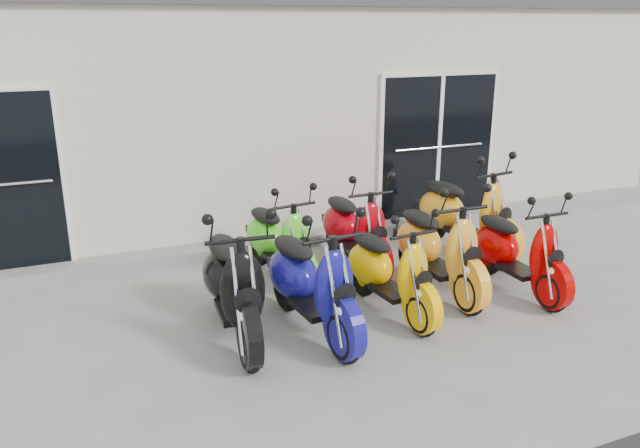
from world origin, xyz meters
The scene contains 14 objects.
ground centered at (0.00, 0.00, 0.00)m, with size 80.00×80.00×0.00m, color gray.
building centered at (0.00, 5.20, 1.60)m, with size 14.00×6.00×3.20m, color beige.
roof_cap centered at (0.00, 5.20, 3.28)m, with size 14.20×6.20×0.16m, color #3F3F42.
front_step centered at (0.00, 2.02, 0.07)m, with size 14.00×0.40×0.15m, color gray.
door_left centered at (-3.20, 2.17, 1.26)m, with size 1.07×0.08×2.22m, color black.
door_right centered at (2.60, 2.17, 1.26)m, with size 2.02×0.08×2.22m, color black.
scooter_front_black centered at (-1.29, -0.31, 0.72)m, with size 0.71×1.96×1.45m, color black, non-canonical shape.
scooter_front_blue centered at (-0.56, -0.52, 0.70)m, with size 0.69×1.91×1.41m, color navy, non-canonical shape.
scooter_front_orange_a centered at (0.37, -0.43, 0.62)m, with size 0.61×1.69×1.25m, color #FFB700, non-canonical shape.
scooter_front_orange_b centered at (1.15, -0.15, 0.69)m, with size 0.68×1.87×1.38m, color #FFA622, non-canonical shape.
scooter_front_red centered at (2.01, -0.48, 0.64)m, with size 0.63×1.73×1.27m, color #B00000, non-canonical shape.
scooter_back_green centered at (-0.39, 0.94, 0.63)m, with size 0.62×1.71×1.27m, color #52E824, non-canonical shape.
scooter_back_red centered at (0.60, 0.90, 0.66)m, with size 0.65×1.80×1.33m, color #B0010D, non-canonical shape.
scooter_back_yellow centered at (2.19, 0.81, 0.73)m, with size 0.72×1.97×1.46m, color #F5A41D, non-canonical shape.
Camera 1 is at (-2.68, -5.78, 2.98)m, focal length 35.00 mm.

